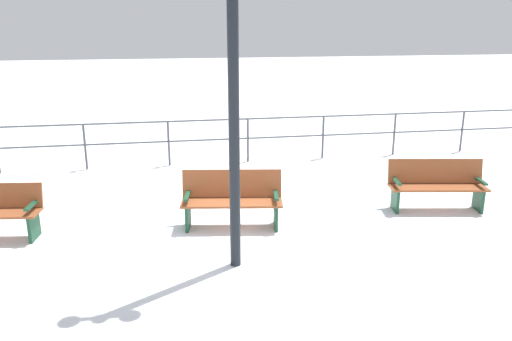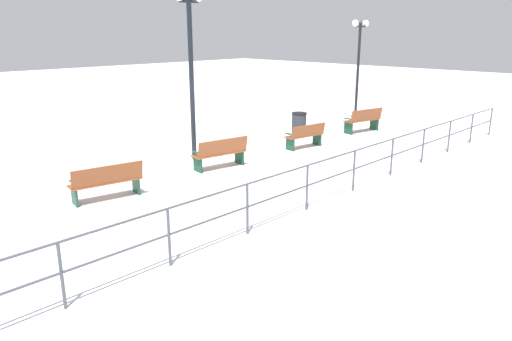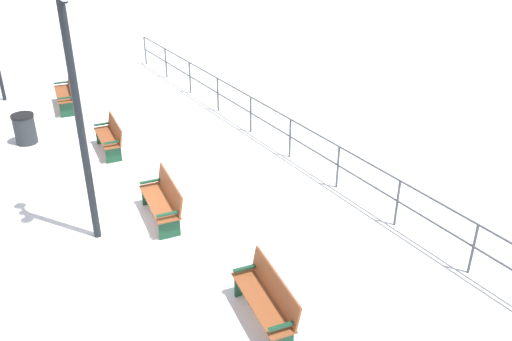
{
  "view_description": "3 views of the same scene",
  "coord_description": "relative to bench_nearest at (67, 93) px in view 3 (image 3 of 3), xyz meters",
  "views": [
    {
      "loc": [
        7.77,
        -1.01,
        3.25
      ],
      "look_at": [
        -0.88,
        0.57,
        0.67
      ],
      "focal_mm": 35.74,
      "sensor_mm": 36.0,
      "label": 1
    },
    {
      "loc": [
        -10.26,
        9.04,
        3.9
      ],
      "look_at": [
        -2.0,
        0.57,
        0.45
      ],
      "focal_mm": 33.99,
      "sensor_mm": 36.0,
      "label": 2
    },
    {
      "loc": [
        3.76,
        9.48,
        6.49
      ],
      "look_at": [
        -2.04,
        0.42,
        0.75
      ],
      "focal_mm": 39.44,
      "sensor_mm": 36.0,
      "label": 3
    }
  ],
  "objects": [
    {
      "name": "ground_plane",
      "position": [
        0.15,
        7.38,
        -0.5
      ],
      "size": [
        80.0,
        80.0,
        0.0
      ],
      "primitive_type": "plane",
      "color": "white",
      "rests_on": "ground"
    },
    {
      "name": "bench_nearest",
      "position": [
        0.0,
        0.0,
        0.0
      ],
      "size": [
        0.84,
        1.73,
        0.94
      ],
      "rotation": [
        0.0,
        0.0,
        -0.19
      ],
      "color": "brown",
      "rests_on": "ground"
    },
    {
      "name": "bench_second",
      "position": [
        -0.05,
        3.69,
        -0.05
      ],
      "size": [
        0.69,
        1.51,
        0.84
      ],
      "rotation": [
        0.0,
        0.0,
        -0.14
      ],
      "color": "brown",
      "rests_on": "ground"
    },
    {
      "name": "bench_third",
      "position": [
        0.13,
        7.4,
        -0.03
      ],
      "size": [
        0.8,
        1.7,
        0.91
      ],
      "rotation": [
        0.0,
        0.0,
        -0.16
      ],
      "color": "brown",
      "rests_on": "ground"
    },
    {
      "name": "bench_fourth",
      "position": [
        0.01,
        11.1,
        -0.03
      ],
      "size": [
        0.78,
        1.75,
        0.89
      ],
      "rotation": [
        0.0,
        0.0,
        -0.18
      ],
      "color": "brown",
      "rests_on": "ground"
    },
    {
      "name": "lamppost_middle",
      "position": [
        1.54,
        7.25,
        2.61
      ],
      "size": [
        0.25,
        0.92,
        4.92
      ],
      "color": "black",
      "rests_on": "ground"
    },
    {
      "name": "waterfront_railing",
      "position": [
        -3.79,
        7.38,
        0.22
      ],
      "size": [
        0.05,
        20.59,
        1.06
      ],
      "color": "#4C5156",
      "rests_on": "ground"
    },
    {
      "name": "trash_bin",
      "position": [
        1.69,
        1.93,
        -0.09
      ],
      "size": [
        0.59,
        0.59,
        0.81
      ],
      "color": "#2D3338",
      "rests_on": "ground"
    }
  ]
}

